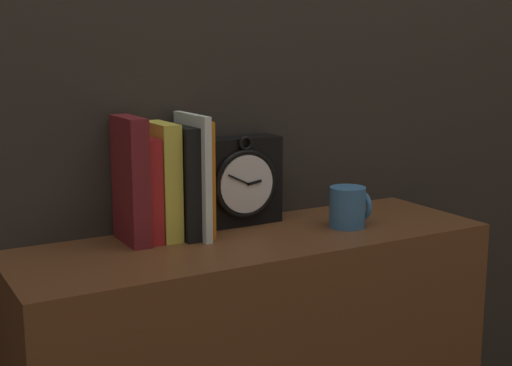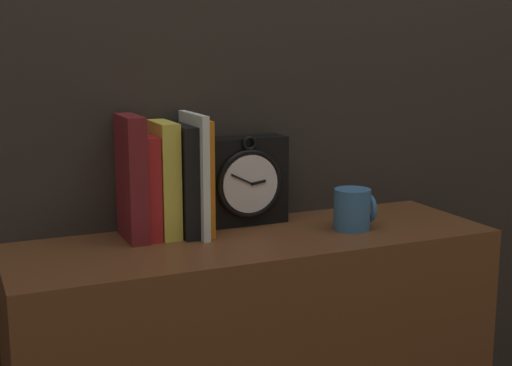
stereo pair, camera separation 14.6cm
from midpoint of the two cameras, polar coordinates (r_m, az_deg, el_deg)
name	(u,v)px [view 2 (the right image)]	position (r m, az deg, el deg)	size (l,w,h in m)	color
clock	(244,181)	(1.57, 1.66, 0.14)	(0.19, 0.08, 0.20)	black
book_slot0_maroon	(131,178)	(1.45, -7.13, 0.37)	(0.04, 0.13, 0.26)	maroon
book_slot1_red	(147,187)	(1.47, -5.90, -0.32)	(0.03, 0.12, 0.21)	#B21F20
book_slot2_yellow	(164,179)	(1.48, -4.57, 0.28)	(0.04, 0.12, 0.24)	#DDCF47
book_slot3_black	(183,180)	(1.49, -3.09, 0.20)	(0.03, 0.14, 0.23)	black
book_slot4_white	(194,174)	(1.48, -2.16, 0.67)	(0.01, 0.15, 0.26)	white
book_slot5_orange	(201,176)	(1.50, -1.63, 0.54)	(0.01, 0.13, 0.24)	orange
mug	(353,209)	(1.56, 10.47, -2.10)	(0.09, 0.08, 0.09)	teal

